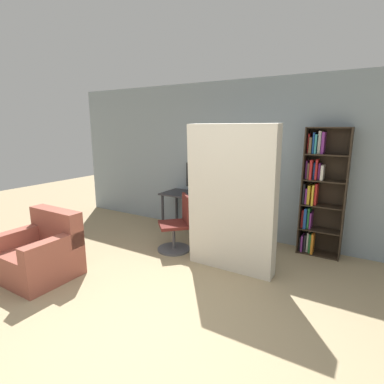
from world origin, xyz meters
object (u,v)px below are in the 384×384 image
Objects in this scene: office_chair at (177,228)px; armchair at (42,253)px; monitor at (199,177)px; mattress_near at (232,200)px; bookshelf at (319,193)px.

armchair is (-1.04, -1.62, -0.04)m from office_chair.
monitor is 2.84m from armchair.
mattress_near is 2.58m from armchair.
office_chair is 0.47× the size of bookshelf.
monitor is 1.21m from office_chair.
office_chair is at bearing -80.41° from monitor.
office_chair reaches higher than armchair.
office_chair is at bearing -151.69° from bookshelf.
bookshelf is at bearing 28.31° from office_chair.
mattress_near is 2.32× the size of armchair.
mattress_near is at bearing 35.23° from armchair.
mattress_near is at bearing -126.77° from bookshelf.
armchair is (-0.87, -2.62, -0.70)m from monitor.
monitor is 2.06m from bookshelf.
bookshelf is 3.99m from armchair.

